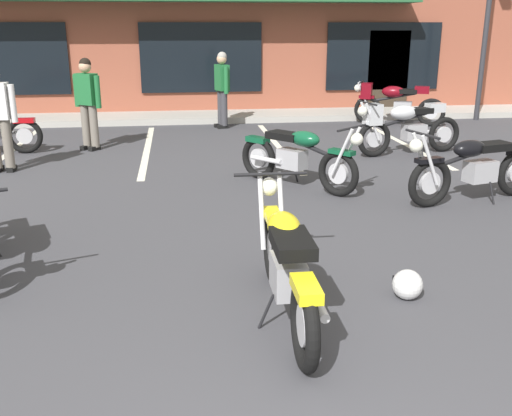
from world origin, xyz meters
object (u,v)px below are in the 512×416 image
motorcycle_blue_standard (394,102)px  helmet_on_pavement (407,284)px  motorcycle_red_sportbike (474,167)px  motorcycle_silver_naked (298,156)px  person_in_black_shirt (222,85)px  motorcycle_foreground_classic (286,263)px  motorcycle_green_cafe_racer (405,125)px  person_by_back_row (88,98)px

motorcycle_blue_standard → helmet_on_pavement: motorcycle_blue_standard is taller
motorcycle_red_sportbike → motorcycle_blue_standard: (1.19, 6.13, 0.07)m
motorcycle_red_sportbike → motorcycle_silver_naked: 2.37m
motorcycle_blue_standard → person_in_black_shirt: 4.02m
motorcycle_foreground_classic → person_in_black_shirt: (0.23, 9.06, 0.49)m
motorcycle_green_cafe_racer → person_by_back_row: 5.78m
person_in_black_shirt → motorcycle_red_sportbike: bearing=-65.8°
motorcycle_red_sportbike → person_by_back_row: bearing=142.8°
person_by_back_row → motorcycle_red_sportbike: bearing=-37.2°
motorcycle_red_sportbike → helmet_on_pavement: 3.31m
motorcycle_blue_standard → person_by_back_row: (-6.64, -2.00, 0.42)m
motorcycle_blue_standard → helmet_on_pavement: (-3.14, -8.78, -0.40)m
motorcycle_green_cafe_racer → person_in_black_shirt: (-2.99, 3.32, 0.42)m
motorcycle_green_cafe_racer → motorcycle_foreground_classic: bearing=-119.3°
motorcycle_foreground_classic → motorcycle_red_sportbike: bearing=43.0°
person_by_back_row → person_in_black_shirt: bearing=38.5°
motorcycle_foreground_classic → motorcycle_blue_standard: same height
motorcycle_foreground_classic → helmet_on_pavement: bearing=9.1°
motorcycle_foreground_classic → motorcycle_silver_naked: same height
motorcycle_red_sportbike → helmet_on_pavement: motorcycle_red_sportbike is taller
motorcycle_silver_naked → motorcycle_green_cafe_racer: same height
motorcycle_foreground_classic → helmet_on_pavement: 1.15m
motorcycle_foreground_classic → person_by_back_row: bearing=109.1°
helmet_on_pavement → person_in_black_shirt: bearing=95.5°
motorcycle_silver_naked → person_by_back_row: bearing=136.4°
motorcycle_foreground_classic → person_by_back_row: 7.38m
motorcycle_green_cafe_racer → helmet_on_pavement: size_ratio=8.05×
person_in_black_shirt → motorcycle_green_cafe_racer: bearing=-48.0°
motorcycle_silver_naked → motorcycle_blue_standard: size_ratio=0.88×
motorcycle_red_sportbike → helmet_on_pavement: size_ratio=7.98×
motorcycle_green_cafe_racer → person_in_black_shirt: bearing=132.0°
motorcycle_red_sportbike → helmet_on_pavement: bearing=-126.2°
motorcycle_red_sportbike → motorcycle_blue_standard: same height
motorcycle_blue_standard → motorcycle_green_cafe_racer: bearing=-107.4°
motorcycle_green_cafe_racer → person_by_back_row: person_by_back_row is taller
motorcycle_red_sportbike → person_by_back_row: 6.85m
motorcycle_blue_standard → person_by_back_row: 6.94m
motorcycle_silver_naked → motorcycle_green_cafe_racer: size_ratio=0.83×
helmet_on_pavement → motorcycle_green_cafe_racer: bearing=69.1°
motorcycle_foreground_classic → person_in_black_shirt: person_in_black_shirt is taller
motorcycle_silver_naked → person_in_black_shirt: size_ratio=1.03×
motorcycle_blue_standard → helmet_on_pavement: 9.34m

